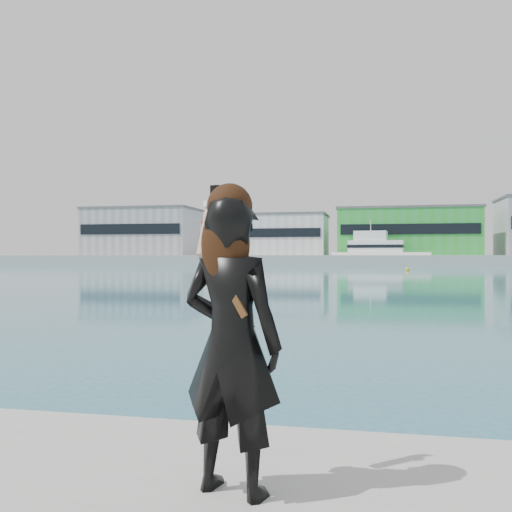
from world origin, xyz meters
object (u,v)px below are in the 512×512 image
at_px(buoy_near, 407,271).
at_px(woman, 231,335).
at_px(motor_yacht, 379,252).
at_px(buoy_far, 257,270).

bearing_deg(buoy_near, woman, -93.77).
distance_m(buoy_near, woman, 75.89).
xyz_separation_m(motor_yacht, buoy_near, (3.58, -40.16, -2.57)).
xyz_separation_m(motor_yacht, woman, (-1.41, -115.86, -0.84)).
height_order(buoy_far, woman, woman).
bearing_deg(buoy_far, buoy_near, 3.02).
bearing_deg(buoy_near, motor_yacht, 95.10).
xyz_separation_m(buoy_far, woman, (15.37, -74.63, 1.73)).
relative_size(motor_yacht, buoy_near, 40.22).
xyz_separation_m(buoy_near, buoy_far, (-20.35, -1.07, 0.00)).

